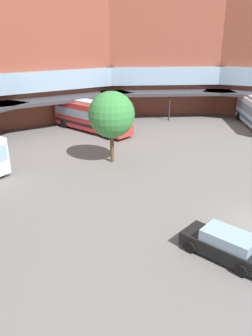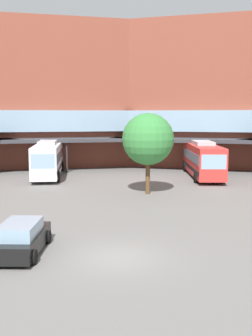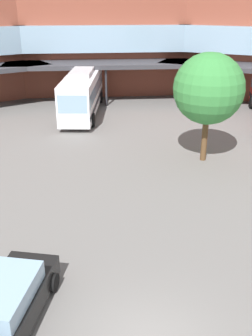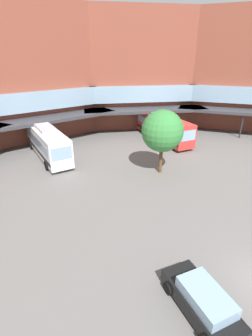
# 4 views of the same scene
# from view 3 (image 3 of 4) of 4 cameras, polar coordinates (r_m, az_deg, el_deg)

# --- Properties ---
(station_building) EXTENTS (77.03, 38.67, 17.87)m
(station_building) POSITION_cam_3_polar(r_m,az_deg,el_deg) (31.52, 8.51, 21.85)
(station_building) COLOR brown
(station_building) RESTS_ON ground
(bus_2) EXTENTS (3.90, 11.43, 3.76)m
(bus_2) POSITION_cam_3_polar(r_m,az_deg,el_deg) (34.39, -6.39, 10.99)
(bus_2) COLOR white
(bus_2) RESTS_ON ground
(parked_car) EXTENTS (2.03, 4.40, 1.53)m
(parked_car) POSITION_cam_3_polar(r_m,az_deg,el_deg) (13.26, -16.78, -18.23)
(parked_car) COLOR black
(parked_car) RESTS_ON ground
(plaza_tree) EXTENTS (4.19, 4.19, 6.58)m
(plaza_tree) POSITION_cam_3_polar(r_m,az_deg,el_deg) (23.71, 12.01, 11.23)
(plaza_tree) COLOR brown
(plaza_tree) RESTS_ON ground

